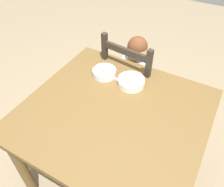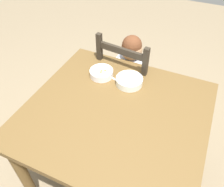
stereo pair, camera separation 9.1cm
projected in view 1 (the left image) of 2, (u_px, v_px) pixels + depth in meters
ground_plane at (114, 172)px, 1.94m from camera, size 8.00×8.00×0.00m
dining_table at (114, 122)px, 1.48m from camera, size 1.10×1.04×0.77m
dining_chair at (132, 88)px, 2.02m from camera, size 0.46×0.46×0.99m
child_figure at (134, 74)px, 1.91m from camera, size 0.32×0.31×0.95m
bowl_of_peas at (131, 82)px, 1.56m from camera, size 0.18×0.18×0.05m
bowl_of_carrots at (104, 72)px, 1.64m from camera, size 0.17×0.17×0.05m
spoon at (113, 76)px, 1.64m from camera, size 0.14×0.07×0.01m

